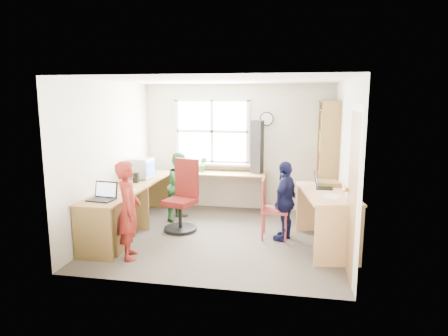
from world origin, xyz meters
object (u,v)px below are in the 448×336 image
crt_monitor (141,168)px  person_red (129,210)px  laptop_left (103,195)px  person_green (180,186)px  l_desk (134,209)px  person_navy (285,201)px  potted_plant (203,164)px  right_desk (326,207)px  bookshelf (327,164)px  cd_tower (257,147)px  swivel_chair (183,200)px  laptop_right (321,184)px  wooden_chair (270,206)px

crt_monitor → person_red: 1.73m
laptop_left → person_green: 1.77m
l_desk → person_navy: (2.28, 0.35, 0.15)m
crt_monitor → potted_plant: 1.23m
right_desk → bookshelf: bookshelf is taller
bookshelf → person_red: (-2.72, -2.21, -0.34)m
right_desk → l_desk: bearing=173.2°
person_green → cd_tower: bearing=-43.8°
swivel_chair → person_navy: 1.68m
laptop_right → person_red: (-2.56, -1.14, -0.21)m
laptop_left → person_navy: bearing=26.5°
bookshelf → cd_tower: 1.30m
person_green → person_navy: bearing=-92.9°
swivel_chair → person_green: bearing=128.2°
person_red → right_desk: bearing=-91.6°
laptop_left → cd_tower: size_ratio=0.39×
wooden_chair → crt_monitor: (-2.29, 0.51, 0.42)m
wooden_chair → laptop_left: laptop_left is taller
laptop_right → potted_plant: 2.51m
swivel_chair → laptop_left: size_ratio=3.04×
wooden_chair → cd_tower: (-0.35, 1.36, 0.74)m
swivel_chair → person_green: size_ratio=0.97×
wooden_chair → crt_monitor: 2.39m
bookshelf → potted_plant: bookshelf is taller
wooden_chair → person_green: (-1.64, 0.69, 0.09)m
swivel_chair → person_green: (-0.20, 0.55, 0.10)m
crt_monitor → laptop_left: (0.03, -1.47, -0.12)m
l_desk → person_red: size_ratio=2.21×
bookshelf → swivel_chair: bearing=-158.1°
right_desk → potted_plant: size_ratio=5.59×
laptop_left → person_green: bearing=75.7°
swivel_chair → wooden_chair: (1.44, -0.14, 0.01)m
cd_tower → swivel_chair: bearing=-114.7°
right_desk → person_navy: person_navy is taller
right_desk → laptop_right: bearing=96.8°
cd_tower → person_green: bearing=-135.6°
person_green → l_desk: bearing=177.5°
bookshelf → potted_plant: bearing=173.3°
person_red → person_navy: (2.04, 1.08, -0.06)m
cd_tower → person_red: size_ratio=0.74×
person_green → laptop_left: bearing=177.9°
cd_tower → laptop_right: bearing=-34.2°
l_desk → potted_plant: size_ratio=10.84×
laptop_right → potted_plant: size_ratio=1.25×
cd_tower → person_green: 1.59m
laptop_left → wooden_chair: bearing=29.3°
cd_tower → crt_monitor: bearing=-139.5°
l_desk → bookshelf: 3.35m
right_desk → cd_tower: (-1.17, 1.61, 0.64)m
cd_tower → person_red: bearing=-103.6°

